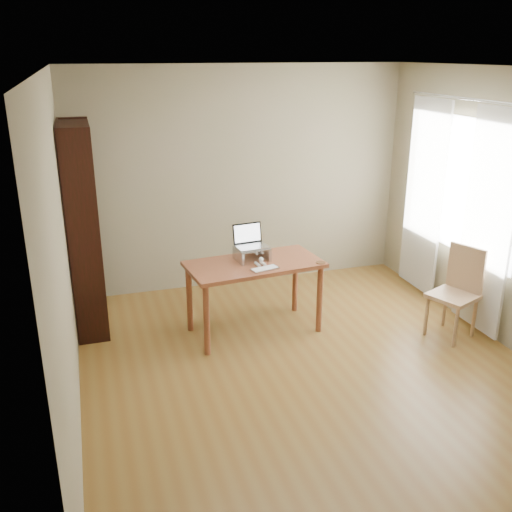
{
  "coord_description": "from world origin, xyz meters",
  "views": [
    {
      "loc": [
        -1.8,
        -4.16,
        2.72
      ],
      "look_at": [
        -0.24,
        0.88,
        0.82
      ],
      "focal_mm": 40.0,
      "sensor_mm": 36.0,
      "label": 1
    }
  ],
  "objects_px": {
    "cat": "(252,253)",
    "chair": "(460,290)",
    "desk": "(254,272)",
    "laptop": "(250,241)",
    "bookshelf": "(84,229)",
    "keyboard": "(265,269)"
  },
  "relations": [
    {
      "from": "laptop",
      "to": "keyboard",
      "type": "bearing_deg",
      "value": -90.05
    },
    {
      "from": "bookshelf",
      "to": "keyboard",
      "type": "distance_m",
      "value": 1.86
    },
    {
      "from": "bookshelf",
      "to": "laptop",
      "type": "bearing_deg",
      "value": -18.12
    },
    {
      "from": "bookshelf",
      "to": "chair",
      "type": "distance_m",
      "value": 3.79
    },
    {
      "from": "desk",
      "to": "chair",
      "type": "height_order",
      "value": "chair"
    },
    {
      "from": "bookshelf",
      "to": "keyboard",
      "type": "xyz_separation_m",
      "value": [
        1.62,
        -0.87,
        -0.29
      ]
    },
    {
      "from": "laptop",
      "to": "chair",
      "type": "distance_m",
      "value": 2.13
    },
    {
      "from": "desk",
      "to": "keyboard",
      "type": "bearing_deg",
      "value": -86.41
    },
    {
      "from": "cat",
      "to": "laptop",
      "type": "bearing_deg",
      "value": 114.55
    },
    {
      "from": "keyboard",
      "to": "cat",
      "type": "distance_m",
      "value": 0.34
    },
    {
      "from": "cat",
      "to": "chair",
      "type": "distance_m",
      "value": 2.09
    },
    {
      "from": "desk",
      "to": "bookshelf",
      "type": "bearing_deg",
      "value": 151.49
    },
    {
      "from": "desk",
      "to": "laptop",
      "type": "distance_m",
      "value": 0.32
    },
    {
      "from": "keyboard",
      "to": "cat",
      "type": "relative_size",
      "value": 0.6
    },
    {
      "from": "laptop",
      "to": "desk",
      "type": "bearing_deg",
      "value": -96.13
    },
    {
      "from": "laptop",
      "to": "chair",
      "type": "xyz_separation_m",
      "value": [
        1.92,
        -0.83,
        -0.44
      ]
    },
    {
      "from": "chair",
      "to": "laptop",
      "type": "bearing_deg",
      "value": 133.9
    },
    {
      "from": "keyboard",
      "to": "cat",
      "type": "bearing_deg",
      "value": 80.63
    },
    {
      "from": "desk",
      "to": "laptop",
      "type": "height_order",
      "value": "laptop"
    },
    {
      "from": "bookshelf",
      "to": "chair",
      "type": "height_order",
      "value": "bookshelf"
    },
    {
      "from": "bookshelf",
      "to": "laptop",
      "type": "relative_size",
      "value": 6.44
    },
    {
      "from": "bookshelf",
      "to": "cat",
      "type": "relative_size",
      "value": 4.37
    }
  ]
}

